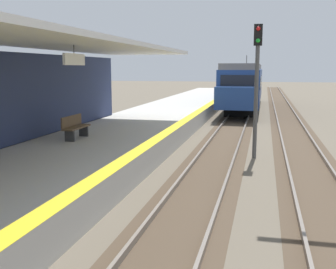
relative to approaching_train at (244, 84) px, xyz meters
The scene contains 6 objects.
station_platform 21.99m from the approaching_train, 101.58° to the right, with size 5.00×80.00×0.91m.
track_pair_nearest_platform 17.61m from the approaching_train, 90.01° to the right, with size 2.34×120.00×0.16m.
track_pair_middle 17.93m from the approaching_train, 79.01° to the right, with size 2.34×120.00×0.16m.
approaching_train is the anchor object (origin of this frame).
rail_signal_post 20.44m from the approaching_train, 85.91° to the right, with size 0.32×0.34×5.20m.
platform_bench 23.23m from the approaching_train, 102.85° to the right, with size 0.45×1.60×0.88m.
Camera 1 is at (3.67, 0.66, 3.56)m, focal length 44.05 mm.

